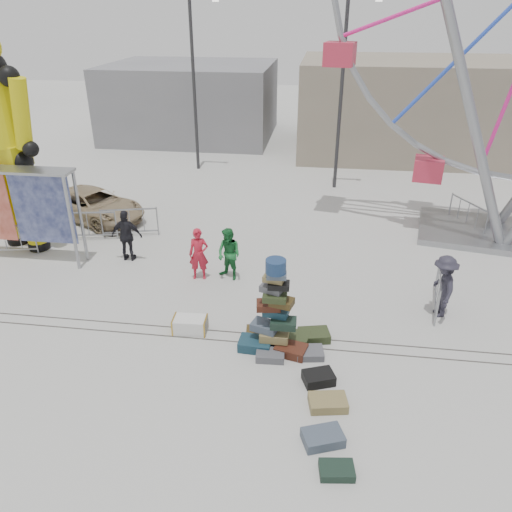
# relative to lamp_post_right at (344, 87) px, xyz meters

# --- Properties ---
(ground) EXTENTS (90.00, 90.00, 0.00)m
(ground) POSITION_rel_lamp_post_right_xyz_m (-3.09, -13.00, -4.48)
(ground) COLOR #9E9E99
(ground) RESTS_ON ground
(track_line_near) EXTENTS (40.00, 0.04, 0.01)m
(track_line_near) POSITION_rel_lamp_post_right_xyz_m (-3.09, -12.40, -4.48)
(track_line_near) COLOR #47443F
(track_line_near) RESTS_ON ground
(track_line_far) EXTENTS (40.00, 0.04, 0.01)m
(track_line_far) POSITION_rel_lamp_post_right_xyz_m (-3.09, -12.00, -4.48)
(track_line_far) COLOR #47443F
(track_line_far) RESTS_ON ground
(building_right) EXTENTS (12.00, 8.00, 5.00)m
(building_right) POSITION_rel_lamp_post_right_xyz_m (3.91, 7.00, -1.98)
(building_right) COLOR gray
(building_right) RESTS_ON ground
(building_left) EXTENTS (10.00, 8.00, 4.40)m
(building_left) POSITION_rel_lamp_post_right_xyz_m (-9.09, 9.00, -2.28)
(building_left) COLOR gray
(building_left) RESTS_ON ground
(lamp_post_right) EXTENTS (1.41, 0.25, 8.00)m
(lamp_post_right) POSITION_rel_lamp_post_right_xyz_m (0.00, 0.00, 0.00)
(lamp_post_right) COLOR #2D2D30
(lamp_post_right) RESTS_ON ground
(lamp_post_left) EXTENTS (1.41, 0.25, 8.00)m
(lamp_post_left) POSITION_rel_lamp_post_right_xyz_m (-7.00, 2.00, 0.00)
(lamp_post_left) COLOR #2D2D30
(lamp_post_left) RESTS_ON ground
(suitcase_tower) EXTENTS (1.77, 1.54, 2.47)m
(suitcase_tower) POSITION_rel_lamp_post_right_xyz_m (-1.63, -12.45, -3.79)
(suitcase_tower) COLOR #193A4B
(suitcase_tower) RESTS_ON ground
(crash_test_dummy) EXTENTS (2.86, 1.43, 7.25)m
(crash_test_dummy) POSITION_rel_lamp_post_right_xyz_m (-10.87, -7.83, -0.66)
(crash_test_dummy) COLOR black
(crash_test_dummy) RESTS_ON ground
(banner_scaffold) EXTENTS (4.39, 0.76, 3.18)m
(banner_scaffold) POSITION_rel_lamp_post_right_xyz_m (-10.42, -8.90, -2.10)
(banner_scaffold) COLOR gray
(banner_scaffold) RESTS_ON ground
(steamer_trunk) EXTENTS (0.90, 0.55, 0.41)m
(steamer_trunk) POSITION_rel_lamp_post_right_xyz_m (-3.88, -12.12, -4.28)
(steamer_trunk) COLOR silver
(steamer_trunk) RESTS_ON ground
(row_case_0) EXTENTS (0.88, 0.71, 0.23)m
(row_case_0) POSITION_rel_lamp_post_right_xyz_m (-0.65, -12.01, -4.37)
(row_case_0) COLOR #303C1E
(row_case_0) RESTS_ON ground
(row_case_1) EXTENTS (0.74, 0.62, 0.18)m
(row_case_1) POSITION_rel_lamp_post_right_xyz_m (-0.73, -12.71, -4.39)
(row_case_1) COLOR #57585F
(row_case_1) RESTS_ON ground
(row_case_2) EXTENTS (0.82, 0.71, 0.25)m
(row_case_2) POSITION_rel_lamp_post_right_xyz_m (-0.50, -13.63, -4.36)
(row_case_2) COLOR black
(row_case_2) RESTS_ON ground
(row_case_3) EXTENTS (0.89, 0.67, 0.22)m
(row_case_3) POSITION_rel_lamp_post_right_xyz_m (-0.28, -14.38, -4.37)
(row_case_3) COLOR olive
(row_case_3) RESTS_ON ground
(row_case_4) EXTENTS (0.92, 0.77, 0.23)m
(row_case_4) POSITION_rel_lamp_post_right_xyz_m (-0.37, -15.37, -4.37)
(row_case_4) COLOR #465364
(row_case_4) RESTS_ON ground
(row_case_5) EXTENTS (0.69, 0.51, 0.18)m
(row_case_5) POSITION_rel_lamp_post_right_xyz_m (-0.11, -16.08, -4.39)
(row_case_5) COLOR #192D22
(row_case_5) RESTS_ON ground
(barricade_dummy_a) EXTENTS (1.98, 0.52, 1.10)m
(barricade_dummy_a) POSITION_rel_lamp_post_right_xyz_m (-11.20, -8.58, -3.93)
(barricade_dummy_a) COLOR gray
(barricade_dummy_a) RESTS_ON ground
(barricade_dummy_b) EXTENTS (1.98, 0.47, 1.10)m
(barricade_dummy_b) POSITION_rel_lamp_post_right_xyz_m (-8.94, -7.05, -3.93)
(barricade_dummy_b) COLOR gray
(barricade_dummy_b) RESTS_ON ground
(barricade_dummy_c) EXTENTS (1.96, 0.59, 1.10)m
(barricade_dummy_c) POSITION_rel_lamp_post_right_xyz_m (-7.55, -6.56, -3.93)
(barricade_dummy_c) COLOR gray
(barricade_dummy_c) RESTS_ON ground
(barricade_wheel_front) EXTENTS (0.46, 1.98, 1.10)m
(barricade_wheel_front) POSITION_rel_lamp_post_right_xyz_m (2.70, -10.01, -3.93)
(barricade_wheel_front) COLOR gray
(barricade_wheel_front) RESTS_ON ground
(barricade_wheel_back) EXTENTS (0.96, 1.84, 1.10)m
(barricade_wheel_back) POSITION_rel_lamp_post_right_xyz_m (4.83, -4.20, -3.93)
(barricade_wheel_back) COLOR gray
(barricade_wheel_back) RESTS_ON ground
(pedestrian_red) EXTENTS (0.65, 0.48, 1.66)m
(pedestrian_red) POSITION_rel_lamp_post_right_xyz_m (-4.30, -9.28, -3.65)
(pedestrian_red) COLOR #B2192C
(pedestrian_red) RESTS_ON ground
(pedestrian_green) EXTENTS (1.01, 0.95, 1.66)m
(pedestrian_green) POSITION_rel_lamp_post_right_xyz_m (-3.38, -9.17, -3.65)
(pedestrian_green) COLOR #1A692F
(pedestrian_green) RESTS_ON ground
(pedestrian_black) EXTENTS (1.03, 0.44, 1.75)m
(pedestrian_black) POSITION_rel_lamp_post_right_xyz_m (-6.93, -8.37, -3.61)
(pedestrian_black) COLOR black
(pedestrian_black) RESTS_ON ground
(pedestrian_grey) EXTENTS (0.73, 1.19, 1.79)m
(pedestrian_grey) POSITION_rel_lamp_post_right_xyz_m (2.71, -10.40, -3.59)
(pedestrian_grey) COLOR #262431
(pedestrian_grey) RESTS_ON ground
(parked_suv) EXTENTS (4.74, 3.65, 1.20)m
(parked_suv) POSITION_rel_lamp_post_right_xyz_m (-9.52, -5.19, -3.88)
(parked_suv) COLOR #9C8664
(parked_suv) RESTS_ON ground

